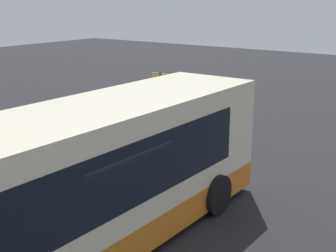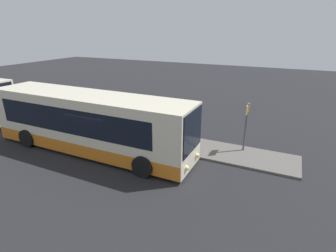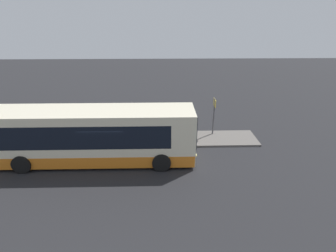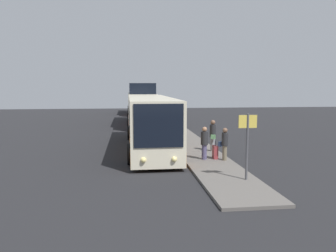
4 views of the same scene
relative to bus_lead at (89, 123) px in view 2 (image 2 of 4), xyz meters
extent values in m
plane|color=#232326|center=(0.85, -0.09, -1.62)|extent=(80.00, 80.00, 0.00)
cube|color=#605B56|center=(0.85, 2.73, -1.56)|extent=(20.00, 2.44, 0.12)
cube|color=beige|center=(0.05, 0.00, 0.09)|extent=(11.95, 2.53, 3.06)
cube|color=orange|center=(0.05, 0.00, -1.08)|extent=(11.89, 2.55, 0.70)
cube|color=black|center=(-0.24, 0.00, 0.46)|extent=(9.80, 2.56, 1.34)
cube|color=black|center=(6.05, 0.00, 0.54)|extent=(0.06, 2.22, 1.96)
sphere|color=#F9E58C|center=(6.07, 0.69, -0.98)|extent=(0.24, 0.24, 0.24)
sphere|color=#F9E58C|center=(6.07, -0.69, -0.98)|extent=(0.24, 0.24, 0.24)
cylinder|color=black|center=(4.12, 1.26, -1.09)|extent=(1.05, 0.30, 1.05)
cylinder|color=black|center=(4.12, -1.26, -1.09)|extent=(1.05, 0.30, 1.05)
cylinder|color=black|center=(-3.65, 1.26, -1.09)|extent=(1.05, 0.30, 1.05)
cylinder|color=black|center=(-3.65, -1.26, -1.09)|extent=(1.05, 0.30, 1.05)
sphere|color=#F9E58C|center=(-7.63, 0.71, -0.99)|extent=(0.24, 0.24, 0.24)
cylinder|color=black|center=(-9.57, 1.29, -1.10)|extent=(1.04, 0.30, 1.04)
cylinder|color=gray|center=(1.88, 3.57, -1.08)|extent=(0.29, 0.29, 0.84)
cylinder|color=#262628|center=(1.88, 3.57, -0.30)|extent=(0.42, 0.42, 0.73)
sphere|color=brown|center=(1.88, 3.57, 0.20)|extent=(0.27, 0.27, 0.27)
cube|color=#598C59|center=(2.15, 3.52, -0.61)|extent=(0.19, 0.30, 0.24)
cylinder|color=#6B604C|center=(4.32, 3.56, -1.11)|extent=(0.32, 0.32, 0.76)
cylinder|color=#262628|center=(4.32, 3.56, -0.40)|extent=(0.45, 0.45, 0.66)
sphere|color=brown|center=(4.32, 3.56, 0.05)|extent=(0.25, 0.25, 0.25)
cube|color=#334C7F|center=(4.10, 3.42, -0.68)|extent=(0.27, 0.31, 0.24)
cylinder|color=#4C476B|center=(4.01, 2.56, -1.11)|extent=(0.35, 0.35, 0.78)
cylinder|color=#262628|center=(4.01, 2.56, -0.38)|extent=(0.50, 0.50, 0.68)
sphere|color=#9E7051|center=(4.01, 2.56, 0.09)|extent=(0.25, 0.25, 0.25)
cube|color=maroon|center=(3.90, 3.18, -1.15)|extent=(0.45, 0.22, 0.69)
cylinder|color=black|center=(3.90, 3.18, -0.69)|extent=(0.02, 0.02, 0.24)
cylinder|color=#4C4C51|center=(7.87, 3.40, -0.15)|extent=(0.10, 0.10, 2.69)
cube|color=#E5C64C|center=(7.87, 3.40, 0.89)|extent=(0.04, 0.75, 0.52)
camera|label=1|loc=(-5.60, -6.87, 3.83)|focal=50.00mm
camera|label=2|loc=(9.74, -10.42, 4.89)|focal=28.00mm
camera|label=3|loc=(4.16, -13.99, 6.56)|focal=28.00mm
camera|label=4|loc=(20.38, -1.34, 2.26)|focal=35.00mm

